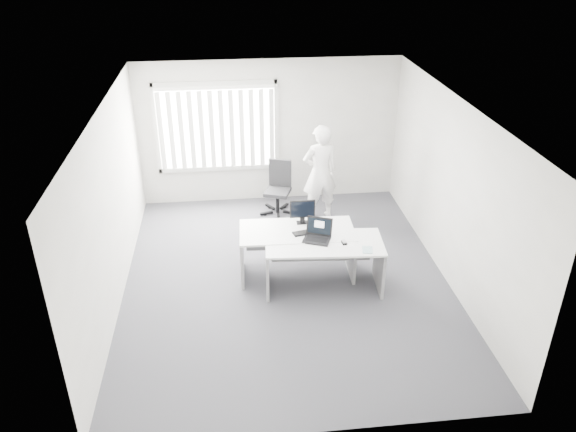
{
  "coord_description": "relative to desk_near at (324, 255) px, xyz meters",
  "views": [
    {
      "loc": [
        -0.8,
        -7.31,
        5.0
      ],
      "look_at": [
        0.04,
        0.15,
        1.05
      ],
      "focal_mm": 35.0,
      "sensor_mm": 36.0,
      "label": 1
    }
  ],
  "objects": [
    {
      "name": "wall_back",
      "position": [
        -0.54,
        3.25,
        0.83
      ],
      "size": [
        5.0,
        0.02,
        2.8
      ],
      "primitive_type": "cube",
      "color": "silver",
      "rests_on": "ground"
    },
    {
      "name": "ceiling",
      "position": [
        -0.54,
        0.25,
        2.23
      ],
      "size": [
        5.0,
        6.0,
        0.02
      ],
      "primitive_type": "cube",
      "color": "silver",
      "rests_on": "wall_back"
    },
    {
      "name": "monitor",
      "position": [
        -0.25,
        0.62,
        0.43
      ],
      "size": [
        0.39,
        0.12,
        0.39
      ],
      "primitive_type": null,
      "rotation": [
        0.0,
        0.0,
        -0.01
      ],
      "color": "black",
      "rests_on": "desk_far"
    },
    {
      "name": "paper_sheet",
      "position": [
        0.3,
        -0.05,
        0.22
      ],
      "size": [
        0.31,
        0.24,
        0.0
      ],
      "primitive_type": "cube",
      "rotation": [
        0.0,
        0.0,
        -0.15
      ],
      "color": "white",
      "rests_on": "desk_near"
    },
    {
      "name": "laptop",
      "position": [
        -0.11,
        0.06,
        0.37
      ],
      "size": [
        0.49,
        0.47,
        0.3
      ],
      "primitive_type": null,
      "rotation": [
        0.0,
        0.0,
        -0.39
      ],
      "color": "black",
      "rests_on": "desk_near"
    },
    {
      "name": "window",
      "position": [
        -1.54,
        3.21,
        0.98
      ],
      "size": [
        2.32,
        0.06,
        1.76
      ],
      "primitive_type": "cube",
      "color": "#B9B9B4",
      "rests_on": "wall_back"
    },
    {
      "name": "wall_left",
      "position": [
        -3.04,
        0.25,
        0.83
      ],
      "size": [
        0.02,
        6.0,
        2.8
      ],
      "primitive_type": "cube",
      "color": "silver",
      "rests_on": "ground"
    },
    {
      "name": "desk_near",
      "position": [
        0.0,
        0.0,
        0.0
      ],
      "size": [
        1.8,
        0.94,
        0.79
      ],
      "rotation": [
        0.0,
        0.0,
        -0.07
      ],
      "color": "white",
      "rests_on": "ground"
    },
    {
      "name": "desk_far",
      "position": [
        -0.36,
        0.4,
        0.01
      ],
      "size": [
        1.79,
        0.89,
        0.8
      ],
      "rotation": [
        0.0,
        0.0,
        -0.04
      ],
      "color": "white",
      "rests_on": "ground"
    },
    {
      "name": "blinds",
      "position": [
        -1.54,
        3.15,
        0.95
      ],
      "size": [
        2.2,
        0.1,
        1.5
      ],
      "primitive_type": null,
      "color": "white",
      "rests_on": "wall_back"
    },
    {
      "name": "wall_right",
      "position": [
        1.96,
        0.25,
        0.83
      ],
      "size": [
        0.02,
        6.0,
        2.8
      ],
      "primitive_type": "cube",
      "color": "silver",
      "rests_on": "ground"
    },
    {
      "name": "wall_front",
      "position": [
        -0.54,
        -2.75,
        0.83
      ],
      "size": [
        5.0,
        0.02,
        2.8
      ],
      "primitive_type": "cube",
      "color": "silver",
      "rests_on": "ground"
    },
    {
      "name": "mouse",
      "position": [
        0.28,
        -0.07,
        0.25
      ],
      "size": [
        0.07,
        0.11,
        0.05
      ],
      "primitive_type": null,
      "rotation": [
        0.0,
        0.0,
        0.1
      ],
      "color": "silver",
      "rests_on": "paper_sheet"
    },
    {
      "name": "booklet",
      "position": [
        0.58,
        -0.29,
        0.23
      ],
      "size": [
        0.18,
        0.22,
        0.01
      ],
      "primitive_type": "cube",
      "rotation": [
        0.0,
        0.0,
        -0.2
      ],
      "color": "white",
      "rests_on": "desk_near"
    },
    {
      "name": "ground",
      "position": [
        -0.54,
        0.25,
        -0.57
      ],
      "size": [
        6.0,
        6.0,
        0.0
      ],
      "primitive_type": "plane",
      "color": "#4A4B51",
      "rests_on": "ground"
    },
    {
      "name": "office_chair",
      "position": [
        -0.44,
        2.6,
        -0.25
      ],
      "size": [
        0.75,
        0.75,
        1.03
      ],
      "rotation": [
        0.0,
        0.0,
        -0.35
      ],
      "color": "black",
      "rests_on": "ground"
    },
    {
      "name": "keyboard",
      "position": [
        -0.22,
        0.3,
        0.24
      ],
      "size": [
        0.45,
        0.24,
        0.02
      ],
      "primitive_type": "cube",
      "rotation": [
        0.0,
        0.0,
        0.23
      ],
      "color": "black",
      "rests_on": "desk_far"
    },
    {
      "name": "person",
      "position": [
        0.31,
        2.29,
        0.34
      ],
      "size": [
        0.74,
        0.56,
        1.83
      ],
      "primitive_type": "imported",
      "rotation": [
        0.0,
        0.0,
        3.34
      ],
      "color": "white",
      "rests_on": "ground"
    }
  ]
}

